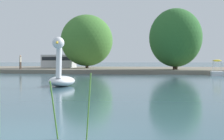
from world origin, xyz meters
TOP-DOWN VIEW (x-y plane):
  - ground_plane at (0.00, 0.00)m, footprint 548.69×548.69m
  - shore_bank_far at (0.00, 40.01)m, footprint 149.85×20.37m
  - swan_boat at (-3.09, 12.35)m, footprint 1.75×2.82m
  - pedal_boat_yellow at (7.73, 28.13)m, footprint 1.23×2.06m
  - tree_willow_near_path at (3.81, 32.80)m, footprint 8.43×8.47m
  - tree_willow_overhanging at (-7.79, 38.17)m, footprint 9.70×9.77m
  - person_on_path at (-14.21, 31.33)m, footprint 0.29×0.29m
  - parked_van at (-12.75, 41.16)m, footprint 5.04×2.44m

SIDE VIEW (x-z plane):
  - ground_plane at x=0.00m, z-range 0.00..0.00m
  - shore_bank_far at x=0.00m, z-range 0.00..0.46m
  - pedal_boat_yellow at x=7.73m, z-range -0.34..1.23m
  - swan_boat at x=-3.09m, z-range -0.74..2.04m
  - person_on_path at x=-14.21m, z-range 0.51..2.16m
  - parked_van at x=-12.75m, z-range 0.53..2.39m
  - tree_willow_near_path at x=3.81m, z-range 0.60..7.54m
  - tree_willow_overhanging at x=-7.79m, z-range 0.59..7.80m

